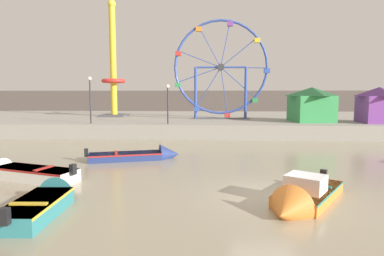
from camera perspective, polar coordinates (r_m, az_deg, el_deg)
name	(u,v)px	position (r m, az deg, el deg)	size (l,w,h in m)	color
ground_plane	(266,196)	(12.55, 12.90, -11.54)	(240.00, 240.00, 0.00)	gray
quay_promenade	(227,122)	(37.37, 6.17, 1.11)	(110.00, 21.93, 1.25)	gray
distant_town_skyline	(220,103)	(58.66, 4.99, 4.40)	(140.00, 3.00, 4.40)	#564C47
motorboat_teal_painted	(45,201)	(11.77, -24.46, -11.67)	(1.42, 3.96, 1.21)	teal
motorboat_orange_hull	(301,198)	(11.69, 18.59, -11.57)	(3.71, 4.51, 1.50)	orange
motorboat_navy_blue	(143,155)	(19.04, -8.63, -4.77)	(5.33, 2.69, 1.23)	navy
motorboat_white_red_stripe	(22,172)	(16.42, -27.73, -6.87)	(5.14, 2.64, 1.17)	silver
ferris_wheel_blue_frame	(221,69)	(33.28, 5.07, 10.21)	(9.61, 1.20, 9.93)	#334CA8
drop_tower_yellow_tower	(113,73)	(37.80, -13.66, 9.45)	(2.80, 2.80, 12.79)	gold
carnival_booth_purple_stall	(379,104)	(32.81, 29.95, 3.63)	(3.31, 3.40, 3.13)	purple
carnival_booth_green_kiosk	(311,104)	(31.67, 20.22, 4.01)	(4.02, 4.19, 3.14)	#33934C
promenade_lamp_near	(90,93)	(29.12, -17.47, 5.88)	(0.32, 0.32, 3.99)	#2D2D33
promenade_lamp_far	(168,98)	(27.42, -4.28, 5.35)	(0.32, 0.32, 3.32)	#2D2D33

